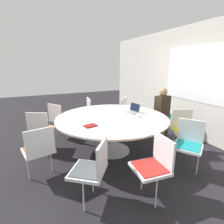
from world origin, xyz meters
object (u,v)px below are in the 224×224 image
object	(u,v)px
person_0	(163,108)
coffee_cup	(139,116)
chair_6	(93,167)
chair_4	(41,127)
chair_2	(93,110)
spiral_notebook	(90,126)
laptop	(133,110)
chair_3	(59,117)
chair_7	(154,163)
chair_1	(128,110)
chair_5	(39,148)
handbag	(80,123)
chair_0	(166,113)
chair_9	(183,127)
chair_8	(189,141)

from	to	relation	value
person_0	coffee_cup	size ratio (longest dim) A/B	15.42
chair_6	chair_4	bearing A→B (deg)	52.62
chair_2	spiral_notebook	distance (m)	1.94
chair_2	chair_6	world-z (taller)	same
laptop	chair_3	bearing A→B (deg)	-136.49
chair_7	chair_3	bearing A→B (deg)	22.36
chair_1	chair_5	distance (m)	2.80
coffee_cup	handbag	distance (m)	2.18
chair_3	person_0	size ratio (longest dim) A/B	0.71
chair_3	chair_6	xyz separation A→B (m)	(2.37, 0.07, 0.00)
chair_0	chair_3	size ratio (longest dim) A/B	1.00
spiral_notebook	coffee_cup	bearing A→B (deg)	95.06
chair_4	person_0	size ratio (longest dim) A/B	0.71
chair_5	person_0	distance (m)	2.98
chair_7	chair_2	bearing A→B (deg)	1.98
chair_5	chair_4	bearing A→B (deg)	73.25
chair_2	person_0	size ratio (longest dim) A/B	0.71
chair_7	chair_1	bearing A→B (deg)	-17.73
chair_5	chair_6	world-z (taller)	same
chair_9	chair_6	bearing A→B (deg)	42.85
chair_1	chair_4	world-z (taller)	same
person_0	laptop	distance (m)	0.96
chair_1	chair_8	world-z (taller)	same
chair_6	chair_8	distance (m)	1.70
chair_8	coffee_cup	world-z (taller)	chair_8
chair_1	chair_7	distance (m)	2.73
laptop	chair_9	bearing A→B (deg)	38.32
laptop	coffee_cup	size ratio (longest dim) A/B	4.39
coffee_cup	laptop	bearing A→B (deg)	167.51
person_0	chair_1	bearing A→B (deg)	-68.36
chair_1	chair_2	xyz separation A→B (m)	(-0.38, -0.90, 0.00)
chair_0	chair_4	bearing A→B (deg)	-14.14
spiral_notebook	coffee_cup	distance (m)	1.04
chair_3	chair_4	distance (m)	0.72
chair_5	chair_7	world-z (taller)	same
chair_2	chair_7	xyz separation A→B (m)	(2.91, -0.13, 0.00)
chair_5	coffee_cup	bearing A→B (deg)	-8.92
handbag	chair_9	bearing A→B (deg)	34.80
chair_2	person_0	world-z (taller)	person_0
person_0	chair_3	bearing A→B (deg)	-30.88
laptop	handbag	world-z (taller)	laptop
chair_3	chair_5	distance (m)	1.62
chair_5	handbag	distance (m)	2.39
chair_0	spiral_notebook	xyz separation A→B (m)	(0.73, -2.29, 0.23)
chair_7	spiral_notebook	world-z (taller)	chair_7
chair_0	coffee_cup	xyz separation A→B (m)	(0.64, -1.25, 0.26)
spiral_notebook	handbag	xyz separation A→B (m)	(-2.04, 0.31, -0.62)
person_0	spiral_notebook	bearing A→B (deg)	6.36
coffee_cup	chair_2	bearing A→B (deg)	-167.47
chair_1	chair_5	size ratio (longest dim) A/B	1.00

